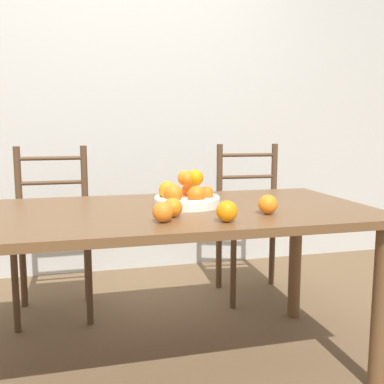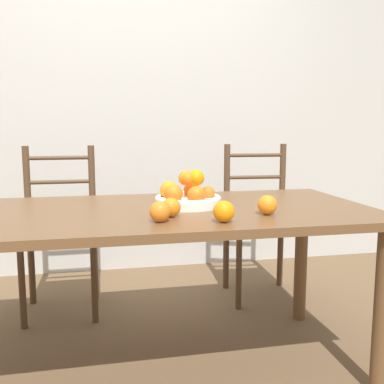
# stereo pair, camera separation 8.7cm
# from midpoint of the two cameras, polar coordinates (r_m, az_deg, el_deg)

# --- Properties ---
(ground_plane) EXTENTS (12.00, 12.00, 0.00)m
(ground_plane) POSITION_cam_midpoint_polar(r_m,az_deg,el_deg) (2.19, -3.91, -21.50)
(ground_plane) COLOR brown
(wall_back) EXTENTS (8.00, 0.06, 2.60)m
(wall_back) POSITION_cam_midpoint_polar(r_m,az_deg,el_deg) (3.42, -7.75, 11.80)
(wall_back) COLOR beige
(wall_back) RESTS_ON ground_plane
(dining_table) EXTENTS (1.94, 0.90, 0.74)m
(dining_table) POSITION_cam_midpoint_polar(r_m,az_deg,el_deg) (1.95, -4.10, -4.67)
(dining_table) COLOR brown
(dining_table) RESTS_ON ground_plane
(fruit_bowl) EXTENTS (0.29, 0.29, 0.16)m
(fruit_bowl) POSITION_cam_midpoint_polar(r_m,az_deg,el_deg) (1.99, 0.66, -0.48)
(fruit_bowl) COLOR white
(fruit_bowl) RESTS_ON dining_table
(orange_loose_0) EXTENTS (0.08, 0.08, 0.08)m
(orange_loose_0) POSITION_cam_midpoint_polar(r_m,az_deg,el_deg) (1.84, 10.88, -1.63)
(orange_loose_0) COLOR orange
(orange_loose_0) RESTS_ON dining_table
(orange_loose_1) EXTENTS (0.08, 0.08, 0.08)m
(orange_loose_1) POSITION_cam_midpoint_polar(r_m,az_deg,el_deg) (1.67, -2.63, -2.53)
(orange_loose_1) COLOR orange
(orange_loose_1) RESTS_ON dining_table
(orange_loose_2) EXTENTS (0.08, 0.08, 0.08)m
(orange_loose_2) POSITION_cam_midpoint_polar(r_m,az_deg,el_deg) (1.76, -1.26, -1.97)
(orange_loose_2) COLOR orange
(orange_loose_2) RESTS_ON dining_table
(orange_loose_3) EXTENTS (0.08, 0.08, 0.08)m
(orange_loose_3) POSITION_cam_midpoint_polar(r_m,az_deg,el_deg) (1.67, 5.56, -2.49)
(orange_loose_3) COLOR orange
(orange_loose_3) RESTS_ON dining_table
(chair_left) EXTENTS (0.42, 0.40, 0.97)m
(chair_left) POSITION_cam_midpoint_polar(r_m,az_deg,el_deg) (2.74, -15.53, -5.11)
(chair_left) COLOR #513823
(chair_left) RESTS_ON ground_plane
(chair_right) EXTENTS (0.45, 0.43, 0.97)m
(chair_right) POSITION_cam_midpoint_polar(r_m,az_deg,el_deg) (2.93, 9.46, -4.05)
(chair_right) COLOR #513823
(chair_right) RESTS_ON ground_plane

